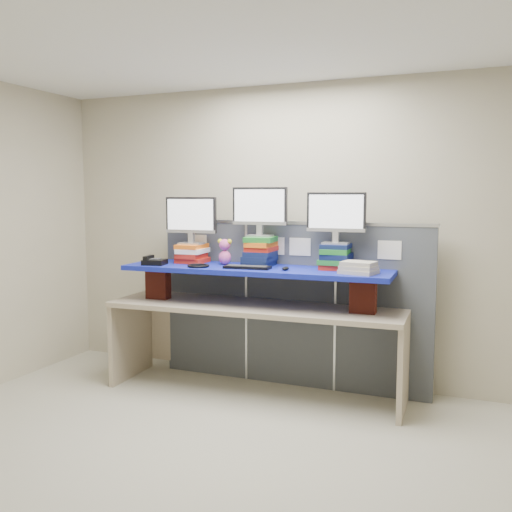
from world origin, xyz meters
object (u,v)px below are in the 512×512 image
at_px(desk, 256,322).
at_px(monitor_center, 260,209).
at_px(keyboard, 247,267).
at_px(blue_board, 256,270).
at_px(monitor_right, 336,215).
at_px(monitor_left, 191,217).
at_px(desk_phone, 154,261).

height_order(desk, monitor_center, monitor_center).
distance_m(monitor_center, keyboard, 0.55).
relative_size(blue_board, monitor_right, 4.71).
bearing_deg(keyboard, monitor_left, 158.50).
xyz_separation_m(blue_board, monitor_center, (-0.01, 0.12, 0.53)).
xyz_separation_m(monitor_center, desk_phone, (-0.92, -0.31, -0.48)).
bearing_deg(desk, keyboard, -108.66).
height_order(monitor_center, monitor_right, monitor_center).
height_order(monitor_left, monitor_center, monitor_center).
xyz_separation_m(blue_board, monitor_left, (-0.69, 0.09, 0.45)).
bearing_deg(desk, monitor_left, 170.26).
distance_m(blue_board, desk_phone, 0.95).
bearing_deg(desk_phone, blue_board, 0.28).
distance_m(keyboard, desk_phone, 0.90).
relative_size(monitor_left, monitor_center, 1.00).
xyz_separation_m(keyboard, desk_phone, (-0.90, -0.07, 0.02)).
height_order(blue_board, desk_phone, desk_phone).
height_order(blue_board, monitor_center, monitor_center).
bearing_deg(desk_phone, keyboard, -6.53).
bearing_deg(keyboard, desk_phone, -179.75).
distance_m(monitor_center, desk_phone, 1.08).
bearing_deg(monitor_right, monitor_left, -180.00).
bearing_deg(keyboard, monitor_center, 80.61).
relative_size(monitor_left, monitor_right, 1.00).
distance_m(blue_board, monitor_center, 0.55).
relative_size(blue_board, monitor_left, 4.71).
bearing_deg(desk_phone, monitor_right, 0.67).
height_order(blue_board, monitor_left, monitor_left).
xyz_separation_m(monitor_left, keyboard, (0.66, -0.20, -0.41)).
relative_size(blue_board, desk_phone, 10.57).
distance_m(blue_board, keyboard, 0.13).
distance_m(monitor_left, desk_phone, 0.54).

